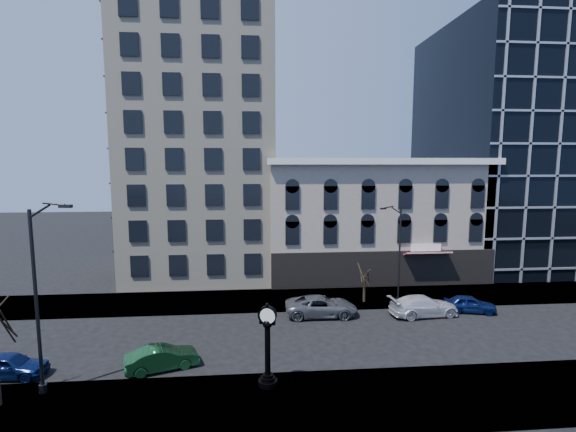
{
  "coord_description": "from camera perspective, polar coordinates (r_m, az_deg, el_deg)",
  "views": [
    {
      "loc": [
        -0.72,
        -27.48,
        11.99
      ],
      "look_at": [
        2.0,
        4.0,
        8.0
      ],
      "focal_mm": 26.0,
      "sensor_mm": 36.0,
      "label": 1
    }
  ],
  "objects": [
    {
      "name": "car_far_a",
      "position": [
        33.79,
        4.57,
        -12.19
      ],
      "size": [
        5.73,
        2.73,
        1.58
      ],
      "primitive_type": "imported",
      "rotation": [
        0.0,
        0.0,
        1.55
      ],
      "color": "#595B60",
      "rests_on": "ground"
    },
    {
      "name": "sidewalk_far",
      "position": [
        37.44,
        -3.65,
        -11.4
      ],
      "size": [
        160.0,
        6.0,
        0.12
      ],
      "primitive_type": "cube",
      "color": "gray",
      "rests_on": "ground"
    },
    {
      "name": "street_lamp_near",
      "position": [
        24.03,
        -30.16,
        -3.81
      ],
      "size": [
        2.62,
        0.73,
        10.19
      ],
      "rotation": [
        0.0,
        0.0,
        -0.17
      ],
      "color": "black",
      "rests_on": "sidewalk_near"
    },
    {
      "name": "victorian_row",
      "position": [
        45.6,
        11.31,
        -0.5
      ],
      "size": [
        22.6,
        11.19,
        12.5
      ],
      "color": "#A69788",
      "rests_on": "ground"
    },
    {
      "name": "car_near_a",
      "position": [
        29.46,
        -33.84,
        -16.61
      ],
      "size": [
        4.2,
        1.91,
        1.4
      ],
      "primitive_type": "imported",
      "rotation": [
        0.0,
        0.0,
        1.51
      ],
      "color": "#0C194C",
      "rests_on": "ground"
    },
    {
      "name": "street_lamp_far",
      "position": [
        36.1,
        14.38,
        -1.69
      ],
      "size": [
        2.1,
        1.03,
        8.53
      ],
      "rotation": [
        0.0,
        0.0,
        3.53
      ],
      "color": "black",
      "rests_on": "sidewalk_far"
    },
    {
      "name": "car_near_b",
      "position": [
        26.79,
        -16.85,
        -18.07
      ],
      "size": [
        4.43,
        2.78,
        1.38
      ],
      "primitive_type": "imported",
      "rotation": [
        0.0,
        0.0,
        1.91
      ],
      "color": "#143F1E",
      "rests_on": "ground"
    },
    {
      "name": "car_far_b",
      "position": [
        35.43,
        18.06,
        -11.6
      ],
      "size": [
        5.66,
        2.77,
        1.58
      ],
      "primitive_type": "imported",
      "rotation": [
        0.0,
        0.0,
        1.67
      ],
      "color": "silver",
      "rests_on": "ground"
    },
    {
      "name": "bare_tree_far",
      "position": [
        36.62,
        10.45,
        -7.36
      ],
      "size": [
        2.13,
        2.13,
        3.66
      ],
      "color": "#312318",
      "rests_on": "sidewalk_far"
    },
    {
      "name": "glass_office",
      "position": [
        58.45,
        29.45,
        8.25
      ],
      "size": [
        20.0,
        20.15,
        28.0
      ],
      "color": "black",
      "rests_on": "ground"
    },
    {
      "name": "street_clock",
      "position": [
        23.34,
        -2.81,
        -17.63
      ],
      "size": [
        1.04,
        1.04,
        4.59
      ],
      "rotation": [
        0.0,
        0.0,
        -0.35
      ],
      "color": "black",
      "rests_on": "sidewalk_near"
    },
    {
      "name": "ground",
      "position": [
        30.0,
        -3.28,
        -16.38
      ],
      "size": [
        160.0,
        160.0,
        0.0
      ],
      "primitive_type": "plane",
      "color": "black",
      "rests_on": "ground"
    },
    {
      "name": "car_far_c",
      "position": [
        37.55,
        23.59,
        -10.95
      ],
      "size": [
        4.27,
        2.57,
        1.36
      ],
      "primitive_type": "imported",
      "rotation": [
        0.0,
        0.0,
        1.31
      ],
      "color": "#0C194C",
      "rests_on": "ground"
    },
    {
      "name": "sidewalk_near",
      "position": [
        22.86,
        -2.64,
        -24.27
      ],
      "size": [
        160.0,
        6.0,
        0.12
      ],
      "primitive_type": "cube",
      "color": "gray",
      "rests_on": "ground"
    },
    {
      "name": "cream_tower",
      "position": [
        47.25,
        -11.89,
        15.97
      ],
      "size": [
        15.9,
        15.4,
        42.5
      ],
      "color": "beige",
      "rests_on": "ground"
    }
  ]
}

